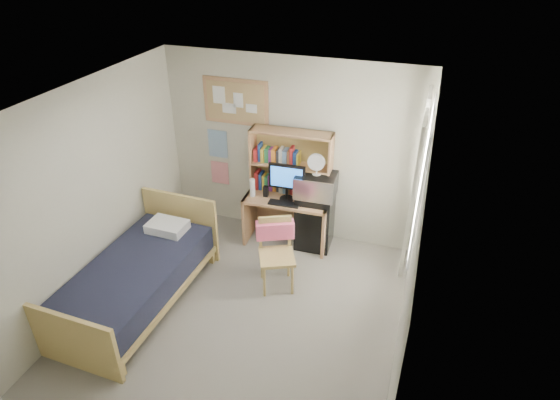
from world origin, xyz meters
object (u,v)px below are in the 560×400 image
(speaker_right, at_px, (308,197))
(bed, at_px, (137,283))
(desk, at_px, (288,219))
(speaker_left, at_px, (266,191))
(mini_fridge, at_px, (315,220))
(desk_fan, at_px, (317,165))
(monitor, at_px, (287,182))
(desk_chair, at_px, (277,256))
(bulletin_board, at_px, (236,102))
(microwave, at_px, (316,185))

(speaker_right, bearing_deg, bed, -135.33)
(desk, xyz_separation_m, speaker_left, (-0.30, -0.07, 0.45))
(mini_fridge, height_order, speaker_right, speaker_right)
(desk, bearing_deg, bed, -128.80)
(bed, bearing_deg, desk_fan, 48.61)
(bed, bearing_deg, monitor, 54.33)
(bed, height_order, desk_fan, desk_fan)
(desk_fan, bearing_deg, speaker_left, -173.65)
(desk_chair, height_order, bed, desk_chair)
(bulletin_board, relative_size, desk_chair, 1.00)
(bulletin_board, relative_size, bed, 0.45)
(speaker_left, xyz_separation_m, microwave, (0.68, 0.10, 0.17))
(desk_chair, bearing_deg, monitor, 75.40)
(mini_fridge, xyz_separation_m, speaker_right, (-0.08, -0.10, 0.41))
(monitor, xyz_separation_m, speaker_left, (-0.30, -0.01, -0.19))
(desk, bearing_deg, mini_fridge, 5.24)
(bed, height_order, monitor, monitor)
(speaker_right, relative_size, microwave, 0.33)
(bulletin_board, bearing_deg, speaker_right, -16.76)
(bulletin_board, xyz_separation_m, speaker_left, (0.55, -0.37, -1.11))
(desk_fan, bearing_deg, microwave, -2.21)
(desk, xyz_separation_m, microwave, (0.39, 0.03, 0.62))
(speaker_right, bearing_deg, desk, 168.69)
(desk, xyz_separation_m, mini_fridge, (0.39, 0.05, 0.05))
(bed, bearing_deg, speaker_left, 60.93)
(microwave, relative_size, desk_fan, 1.89)
(speaker_right, bearing_deg, desk_fan, 40.84)
(bulletin_board, bearing_deg, desk_chair, -51.56)
(bulletin_board, bearing_deg, monitor, -22.85)
(speaker_left, bearing_deg, desk_fan, 6.27)
(desk_chair, relative_size, speaker_right, 5.27)
(monitor, bearing_deg, desk_fan, 11.03)
(monitor, relative_size, microwave, 0.99)
(desk_chair, height_order, mini_fridge, desk_chair)
(desk, distance_m, speaker_left, 0.54)
(desk, relative_size, speaker_right, 6.62)
(bulletin_board, relative_size, mini_fridge, 1.14)
(desk_chair, relative_size, microwave, 1.75)
(desk, bearing_deg, speaker_left, -168.69)
(speaker_left, height_order, desk_fan, desk_fan)
(mini_fridge, distance_m, microwave, 0.57)
(bulletin_board, height_order, speaker_right, bulletin_board)
(monitor, bearing_deg, mini_fridge, 13.85)
(bed, relative_size, speaker_left, 13.54)
(desk_chair, bearing_deg, microwave, 53.13)
(desk_fan, bearing_deg, monitor, -168.88)
(desk_fan, bearing_deg, bed, -135.42)
(monitor, bearing_deg, bed, -129.79)
(desk, bearing_deg, desk_fan, 2.30)
(desk, distance_m, microwave, 0.73)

